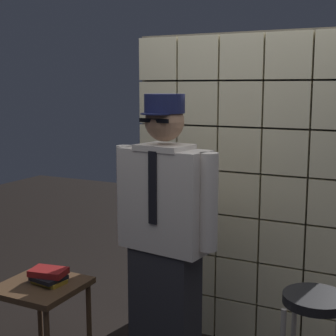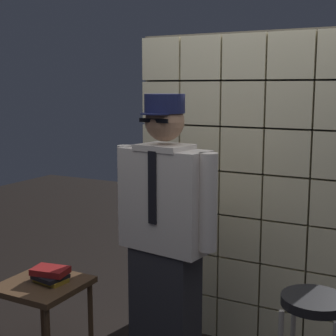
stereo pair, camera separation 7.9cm
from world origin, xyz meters
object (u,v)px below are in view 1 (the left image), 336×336
Objects in this scene: bar_stool at (314,332)px; book_stack at (49,276)px; standing_person at (165,237)px; side_table at (42,294)px.

book_stack is (-1.73, -0.03, 0.02)m from bar_stool.
standing_person reaches higher than bar_stool.
bar_stool is 3.09× the size of book_stack.
book_stack reaches higher than side_table.
standing_person is at bearing 10.65° from book_stack.
side_table is (-0.83, -0.18, -0.46)m from standing_person.
side_table is at bearing -177.95° from bar_stool.
standing_person reaches higher than side_table.
standing_person is 0.97m from side_table.
book_stack is at bearing -179.01° from bar_stool.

